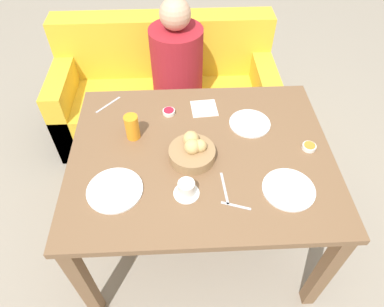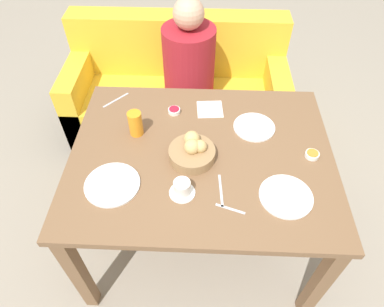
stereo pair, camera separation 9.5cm
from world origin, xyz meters
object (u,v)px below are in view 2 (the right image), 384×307
(jam_bowl_honey, at_px, (312,154))
(spoon_coffee, at_px, (230,209))
(juice_glass, at_px, (136,123))
(couch, at_px, (178,95))
(seated_person, at_px, (189,89))
(fork_silver, at_px, (221,190))
(plate_near_right, at_px, (286,196))
(plate_far_center, at_px, (254,127))
(bread_basket, at_px, (193,151))
(napkin, at_px, (210,109))
(jam_bowl_berry, at_px, (174,111))
(knife_silver, at_px, (116,100))
(plate_near_left, at_px, (112,184))
(coffee_cup, at_px, (182,188))

(jam_bowl_honey, height_order, spoon_coffee, jam_bowl_honey)
(juice_glass, distance_m, spoon_coffee, 0.63)
(couch, bearing_deg, seated_person, -57.99)
(seated_person, relative_size, fork_silver, 6.58)
(plate_near_right, bearing_deg, couch, 114.16)
(plate_far_center, bearing_deg, fork_silver, -113.64)
(bread_basket, xyz_separation_m, napkin, (0.08, 0.35, -0.04))
(fork_silver, bearing_deg, plate_near_right, -4.75)
(juice_glass, bearing_deg, bread_basket, -27.48)
(plate_near_right, relative_size, juice_glass, 1.76)
(bread_basket, xyz_separation_m, plate_near_right, (0.41, -0.21, -0.04))
(seated_person, distance_m, spoon_coffee, 1.24)
(plate_far_center, distance_m, juice_glass, 0.60)
(jam_bowl_berry, bearing_deg, knife_silver, 165.31)
(plate_near_left, height_order, jam_bowl_honey, jam_bowl_honey)
(bread_basket, relative_size, knife_silver, 1.63)
(knife_silver, bearing_deg, seated_person, 52.02)
(jam_bowl_berry, bearing_deg, juice_glass, -136.79)
(plate_near_left, xyz_separation_m, plate_far_center, (0.66, 0.39, 0.00))
(knife_silver, bearing_deg, jam_bowl_honey, -20.19)
(jam_bowl_berry, relative_size, knife_silver, 0.49)
(spoon_coffee, bearing_deg, jam_bowl_honey, 38.58)
(plate_near_right, bearing_deg, seated_person, 112.97)
(fork_silver, bearing_deg, bread_basket, 124.65)
(jam_bowl_honey, height_order, fork_silver, jam_bowl_honey)
(fork_silver, relative_size, napkin, 1.17)
(jam_bowl_berry, bearing_deg, couch, 93.60)
(napkin, bearing_deg, plate_near_left, -129.01)
(plate_near_right, height_order, plate_far_center, same)
(seated_person, height_order, jam_bowl_berry, seated_person)
(coffee_cup, bearing_deg, seated_person, 91.24)
(juice_glass, bearing_deg, plate_far_center, 6.03)
(spoon_coffee, bearing_deg, plate_far_center, 74.45)
(seated_person, bearing_deg, bread_basket, -86.17)
(seated_person, bearing_deg, plate_near_left, -104.93)
(bread_basket, xyz_separation_m, plate_near_left, (-0.35, -0.18, -0.04))
(coffee_cup, xyz_separation_m, napkin, (0.12, 0.56, -0.03))
(couch, bearing_deg, plate_near_right, -65.84)
(napkin, bearing_deg, jam_bowl_berry, -170.97)
(coffee_cup, bearing_deg, knife_silver, 123.59)
(juice_glass, relative_size, spoon_coffee, 1.04)
(plate_near_right, xyz_separation_m, spoon_coffee, (-0.24, -0.07, -0.00))
(jam_bowl_honey, bearing_deg, plate_near_right, -122.49)
(plate_near_right, xyz_separation_m, coffee_cup, (-0.45, 0.00, 0.03))
(plate_near_right, height_order, spoon_coffee, plate_near_right)
(bread_basket, bearing_deg, napkin, 76.91)
(couch, height_order, plate_near_right, couch)
(jam_bowl_honey, bearing_deg, bread_basket, -176.86)
(spoon_coffee, bearing_deg, seated_person, 101.02)
(juice_glass, bearing_deg, couch, 81.77)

